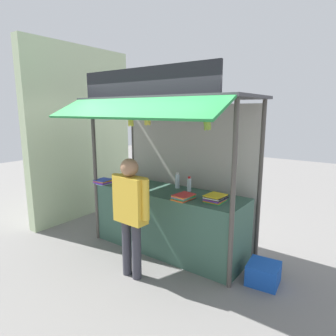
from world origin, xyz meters
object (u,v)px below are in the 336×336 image
(plastic_crate, at_px, (263,273))
(banana_bunch_inner_left, at_px, (147,120))
(banana_bunch_inner_right, at_px, (207,124))
(magazine_stack_rear_center, at_px, (215,198))
(water_bottle_right, at_px, (127,173))
(water_bottle_back_left, at_px, (125,174))
(banana_bunch_leftmost, at_px, (131,121))
(magazine_stack_back_right, at_px, (104,181))
(vendor_person, at_px, (131,207))
(magazine_stack_front_left, at_px, (183,197))
(water_bottle_far_right, at_px, (189,184))
(water_bottle_front_right, at_px, (177,181))

(plastic_crate, bearing_deg, banana_bunch_inner_left, -164.13)
(banana_bunch_inner_left, relative_size, plastic_crate, 0.67)
(banana_bunch_inner_right, bearing_deg, magazine_stack_rear_center, 99.94)
(water_bottle_right, height_order, magazine_stack_rear_center, water_bottle_right)
(water_bottle_back_left, relative_size, magazine_stack_rear_center, 0.94)
(plastic_crate, bearing_deg, water_bottle_right, 174.90)
(banana_bunch_leftmost, bearing_deg, magazine_stack_back_right, 166.57)
(magazine_stack_rear_center, relative_size, banana_bunch_inner_left, 1.17)
(banana_bunch_inner_left, distance_m, vendor_person, 1.15)
(magazine_stack_rear_center, height_order, magazine_stack_front_left, magazine_stack_rear_center)
(water_bottle_far_right, bearing_deg, banana_bunch_inner_right, -45.51)
(water_bottle_back_left, distance_m, water_bottle_far_right, 1.23)
(magazine_stack_rear_center, relative_size, banana_bunch_leftmost, 1.07)
(banana_bunch_leftmost, height_order, vendor_person, banana_bunch_leftmost)
(water_bottle_right, bearing_deg, banana_bunch_inner_right, -18.85)
(magazine_stack_front_left, xyz_separation_m, vendor_person, (-0.36, -0.66, -0.04))
(magazine_stack_rear_center, bearing_deg, water_bottle_back_left, 176.24)
(magazine_stack_front_left, relative_size, banana_bunch_inner_right, 1.11)
(plastic_crate, bearing_deg, magazine_stack_front_left, -170.35)
(water_bottle_right, height_order, magazine_stack_front_left, water_bottle_right)
(water_bottle_front_right, relative_size, magazine_stack_front_left, 0.79)
(water_bottle_front_right, relative_size, banana_bunch_inner_right, 0.88)
(magazine_stack_back_right, distance_m, banana_bunch_inner_right, 2.26)
(magazine_stack_front_left, bearing_deg, vendor_person, -118.16)
(magazine_stack_rear_center, bearing_deg, banana_bunch_leftmost, -159.65)
(water_bottle_far_right, distance_m, vendor_person, 1.08)
(water_bottle_far_right, relative_size, vendor_person, 0.14)
(water_bottle_front_right, bearing_deg, banana_bunch_inner_left, -91.30)
(magazine_stack_rear_center, xyz_separation_m, magazine_stack_front_left, (-0.40, -0.17, -0.01))
(banana_bunch_inner_left, distance_m, banana_bunch_inner_right, 0.89)
(magazine_stack_back_right, height_order, banana_bunch_inner_right, banana_bunch_inner_right)
(water_bottle_right, distance_m, magazine_stack_front_left, 1.50)
(vendor_person, bearing_deg, banana_bunch_inner_right, 29.50)
(water_bottle_right, height_order, water_bottle_far_right, water_bottle_right)
(water_bottle_front_right, height_order, water_bottle_far_right, water_bottle_front_right)
(banana_bunch_inner_right, height_order, plastic_crate, banana_bunch_inner_right)
(magazine_stack_rear_center, bearing_deg, magazine_stack_back_right, -173.74)
(water_bottle_far_right, distance_m, magazine_stack_front_left, 0.43)
(water_bottle_right, xyz_separation_m, magazine_stack_front_left, (1.44, -0.41, -0.08))
(banana_bunch_inner_left, height_order, vendor_person, banana_bunch_inner_left)
(water_bottle_far_right, relative_size, magazine_stack_rear_center, 0.76)
(vendor_person, bearing_deg, water_bottle_back_left, 139.84)
(water_bottle_right, relative_size, magazine_stack_back_right, 0.87)
(magazine_stack_back_right, bearing_deg, banana_bunch_leftmost, -13.43)
(magazine_stack_back_right, bearing_deg, plastic_crate, 4.96)
(water_bottle_back_left, bearing_deg, banana_bunch_leftmost, -38.18)
(water_bottle_right, distance_m, water_bottle_front_right, 1.04)
(water_bottle_back_left, bearing_deg, plastic_crate, -2.36)
(water_bottle_back_left, xyz_separation_m, water_bottle_right, (-0.05, 0.12, -0.01))
(water_bottle_right, xyz_separation_m, vendor_person, (1.08, -1.07, -0.12))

